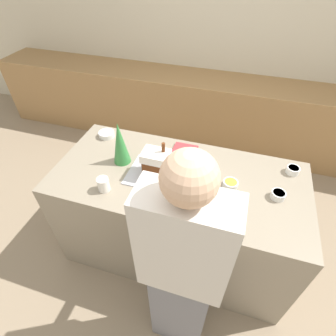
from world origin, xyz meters
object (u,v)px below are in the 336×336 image
baking_tray (157,174)px  candy_bowl_far_left (107,134)px  gingerbread_house (156,163)px  mug (103,184)px  candy_bowl_center_rear (230,184)px  decorative_tree (120,143)px  cookbook (185,151)px  person (182,271)px  candy_bowl_far_right (278,195)px  candy_bowl_near_tray_right (293,170)px  candy_bowl_near_tray_left (207,169)px

baking_tray → candy_bowl_far_left: (-0.56, 0.32, 0.02)m
gingerbread_house → mug: gingerbread_house is taller
gingerbread_house → candy_bowl_center_rear: bearing=3.6°
decorative_tree → baking_tray: bearing=-12.3°
cookbook → candy_bowl_center_rear: bearing=-35.6°
decorative_tree → person: (0.66, -0.69, -0.22)m
candy_bowl_far_left → mug: bearing=-64.5°
decorative_tree → candy_bowl_far_left: (-0.26, 0.26, -0.15)m
candy_bowl_far_right → cookbook: (-0.71, 0.29, -0.02)m
decorative_tree → candy_bowl_center_rear: bearing=-2.2°
candy_bowl_center_rear → candy_bowl_near_tray_right: 0.50m
candy_bowl_center_rear → person: bearing=-103.7°
baking_tray → gingerbread_house: bearing=25.8°
candy_bowl_center_rear → candy_bowl_near_tray_left: bearing=151.9°
gingerbread_house → candy_bowl_near_tray_right: gingerbread_house is taller
baking_tray → candy_bowl_near_tray_right: (0.94, 0.31, 0.02)m
baking_tray → candy_bowl_far_left: candy_bowl_far_left is taller
candy_bowl_near_tray_right → gingerbread_house: bearing=-161.8°
candy_bowl_far_left → candy_bowl_near_tray_left: candy_bowl_near_tray_left is taller
candy_bowl_far_right → candy_bowl_far_left: 1.43m
baking_tray → cookbook: cookbook is taller
candy_bowl_near_tray_left → mug: 0.73m
baking_tray → mug: 0.38m
person → baking_tray: bearing=120.0°
cookbook → baking_tray: bearing=-112.3°
person → mug: bearing=149.7°
mug → person: bearing=-30.3°
gingerbread_house → candy_bowl_center_rear: size_ratio=2.55×
candy_bowl_near_tray_left → candy_bowl_center_rear: bearing=-28.1°
mug → candy_bowl_near_tray_right: bearing=24.3°
candy_bowl_far_right → cookbook: bearing=157.6°
cookbook → mug: mug is taller
candy_bowl_far_right → person: bearing=-126.0°
candy_bowl_far_right → candy_bowl_far_left: candy_bowl_far_right is taller
candy_bowl_near_tray_right → candy_bowl_near_tray_left: bearing=-163.6°
decorative_tree → candy_bowl_near_tray_left: bearing=6.1°
decorative_tree → mug: (0.01, -0.31, -0.12)m
candy_bowl_near_tray_left → cookbook: candy_bowl_near_tray_left is taller
candy_bowl_far_left → person: person is taller
decorative_tree → cookbook: (0.43, 0.25, -0.16)m
baking_tray → cookbook: bearing=67.7°
candy_bowl_far_right → candy_bowl_center_rear: candy_bowl_far_right is taller
cookbook → gingerbread_house: bearing=-112.2°
baking_tray → candy_bowl_center_rear: 0.53m
baking_tray → candy_bowl_near_tray_left: candy_bowl_near_tray_left is taller
gingerbread_house → decorative_tree: 0.31m
decorative_tree → person: person is taller
baking_tray → cookbook: size_ratio=2.17×
mug → person: (0.65, -0.38, -0.10)m
candy_bowl_near_tray_right → cookbook: size_ratio=0.49×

